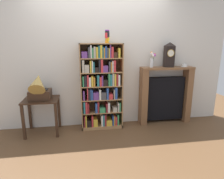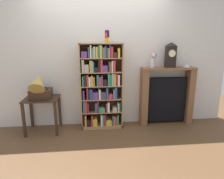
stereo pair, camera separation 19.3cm
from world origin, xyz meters
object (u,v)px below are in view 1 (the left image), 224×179
Objects in this scene: side_table_left at (42,107)px; mantel_clock at (169,55)px; cup_stack at (107,37)px; bookshelf at (101,88)px; flower_vase at (152,59)px; gramophone at (39,88)px; fireplace_mantel at (165,96)px; teacup_with_saucer at (184,65)px.

side_table_left is 1.36× the size of mantel_clock.
cup_stack is 1.24m from mantel_clock.
flower_vase is at bearing 2.01° from bookshelf.
flower_vase is at bearing 5.10° from gramophone.
teacup_with_saucer is at bearing -3.34° from fireplace_mantel.
side_table_left is at bearing -176.55° from fireplace_mantel.
cup_stack is at bearing -178.03° from teacup_with_saucer.
mantel_clock is at bearing 0.17° from flower_vase.
cup_stack is at bearing 3.37° from side_table_left.
fireplace_mantel is (2.37, 0.21, -0.29)m from gramophone.
teacup_with_saucer is (2.72, 0.12, 0.67)m from side_table_left.
fireplace_mantel is (2.37, 0.14, 0.07)m from side_table_left.
fireplace_mantel is (1.18, 0.07, -1.14)m from cup_stack.
cup_stack is 1.47m from gramophone.
fireplace_mantel is 8.09× the size of teacup_with_saucer.
side_table_left is 2.80m from teacup_with_saucer.
bookshelf is at bearing 4.55° from side_table_left.
side_table_left is (-1.06, -0.08, -0.28)m from bookshelf.
flower_vase is at bearing -175.75° from fireplace_mantel.
gramophone is at bearing -90.00° from side_table_left.
mantel_clock is (0.02, -0.02, 0.81)m from fireplace_mantel.
bookshelf is 2.49× the size of side_table_left.
teacup_with_saucer reaches higher than gramophone.
side_table_left is (-1.19, -0.07, -1.21)m from cup_stack.
bookshelf is 3.02× the size of gramophone.
gramophone is 3.75× the size of teacup_with_saucer.
flower_vase is 2.10× the size of teacup_with_saucer.
bookshelf reaches higher than fireplace_mantel.
cup_stack reaches higher than bookshelf.
gramophone is at bearing -172.05° from bookshelf.
cup_stack is at bearing -176.47° from fireplace_mantel.
fireplace_mantel is at bearing 3.45° from side_table_left.
cup_stack is 0.76× the size of flower_vase.
teacup_with_saucer is at bearing 2.58° from side_table_left.
bookshelf is 0.94m from cup_stack.
cup_stack is 1.70m from side_table_left.
side_table_left is at bearing -176.67° from flower_vase.
mantel_clock is 1.59× the size of flower_vase.
cup_stack is at bearing -176.73° from flower_vase.
mantel_clock is (1.32, 0.04, 0.60)m from bookshelf.
gramophone is 1.79× the size of flower_vase.
mantel_clock is at bearing 2.89° from side_table_left.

